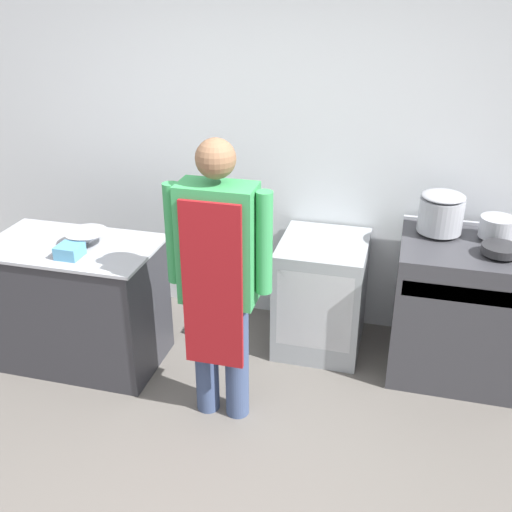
{
  "coord_description": "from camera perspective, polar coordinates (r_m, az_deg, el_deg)",
  "views": [
    {
      "loc": [
        0.87,
        -1.9,
        2.44
      ],
      "look_at": [
        0.07,
        1.15,
        0.93
      ],
      "focal_mm": 42.0,
      "sensor_mm": 36.0,
      "label": 1
    }
  ],
  "objects": [
    {
      "name": "saute_pan",
      "position": [
        3.81,
        22.24,
        0.59
      ],
      "size": [
        0.22,
        0.22,
        0.05
      ],
      "color": "#262628",
      "rests_on": "stove"
    },
    {
      "name": "stock_pot",
      "position": [
        3.97,
        17.23,
        4.04
      ],
      "size": [
        0.28,
        0.28,
        0.26
      ],
      "color": "#9EA0A8",
      "rests_on": "stove"
    },
    {
      "name": "prep_counter",
      "position": [
        4.17,
        -16.5,
        -4.36
      ],
      "size": [
        1.1,
        0.64,
        0.86
      ],
      "color": "#2D2D33",
      "rests_on": "ground_plane"
    },
    {
      "name": "plastic_tub",
      "position": [
        3.8,
        -17.33,
        0.45
      ],
      "size": [
        0.14,
        0.14,
        0.08
      ],
      "color": "teal",
      "rests_on": "prep_counter"
    },
    {
      "name": "mixing_bowl",
      "position": [
        3.94,
        -15.81,
        1.66
      ],
      "size": [
        0.27,
        0.27,
        0.09
      ],
      "color": "#9EA0A8",
      "rests_on": "prep_counter"
    },
    {
      "name": "fridge_unit",
      "position": [
        4.21,
        6.24,
        -3.64
      ],
      "size": [
        0.58,
        0.65,
        0.8
      ],
      "color": "#93999E",
      "rests_on": "ground_plane"
    },
    {
      "name": "person_cook",
      "position": [
        3.27,
        -3.59,
        -1.49
      ],
      "size": [
        0.6,
        0.24,
        1.69
      ],
      "color": "#38476B",
      "rests_on": "ground_plane"
    },
    {
      "name": "stove",
      "position": [
        4.12,
        18.71,
        -4.74
      ],
      "size": [
        0.81,
        0.72,
        0.93
      ],
      "color": "#38383D",
      "rests_on": "ground_plane"
    },
    {
      "name": "wall_back",
      "position": [
        4.25,
        2.4,
        10.69
      ],
      "size": [
        8.0,
        0.05,
        2.7
      ],
      "color": "silver",
      "rests_on": "ground_plane"
    },
    {
      "name": "sauce_pot",
      "position": [
        4.02,
        22.0,
        2.56
      ],
      "size": [
        0.22,
        0.22,
        0.13
      ],
      "color": "#9EA0A8",
      "rests_on": "stove"
    }
  ]
}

